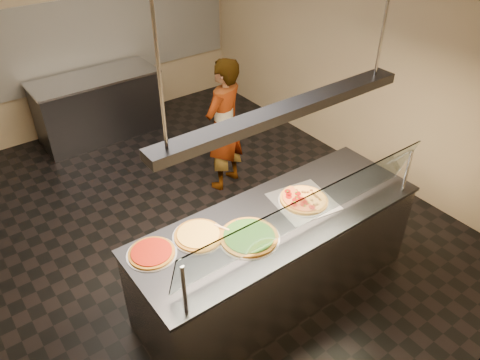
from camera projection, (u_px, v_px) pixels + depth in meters
ground at (193, 221)px, 5.46m from camera, size 5.00×6.00×0.02m
wall_back at (74, 28)px, 6.57m from camera, size 5.00×0.02×3.00m
wall_front at (462, 295)px, 2.62m from camera, size 5.00×0.02×3.00m
wall_right at (358, 51)px, 5.82m from camera, size 0.02×6.00×3.00m
tile_band at (77, 42)px, 6.67m from camera, size 4.90×0.02×1.20m
serving_counter at (276, 255)px, 4.34m from camera, size 2.70×0.94×0.93m
sneeze_guard at (309, 210)px, 3.67m from camera, size 2.46×0.18×0.54m
perforated_tray at (303, 201)px, 4.24m from camera, size 0.59×0.59×0.01m
half_pizza_pepperoni at (295, 203)px, 4.17m from camera, size 0.28×0.45×0.05m
half_pizza_sausage at (312, 195)px, 4.28m from camera, size 0.28×0.45×0.04m
pizza_spinach at (249, 237)px, 3.83m from camera, size 0.51×0.51×0.03m
pizza_cheese at (198, 235)px, 3.85m from camera, size 0.43×0.43×0.03m
pizza_tomato at (152, 253)px, 3.68m from camera, size 0.40×0.40×0.03m
pizza_spatula at (229, 227)px, 3.91m from camera, size 0.25×0.21×0.02m
prep_table at (99, 106)px, 6.86m from camera, size 1.78×0.74×0.93m
worker at (224, 126)px, 5.61m from camera, size 0.71×0.59×1.68m
heat_lamp_housing at (285, 111)px, 3.48m from camera, size 2.30×0.18×0.08m
lamp_rod_left at (159, 73)px, 2.68m from camera, size 0.02×0.02×1.01m
lamp_rod_right at (386, 14)px, 3.65m from camera, size 0.02×0.02×1.01m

